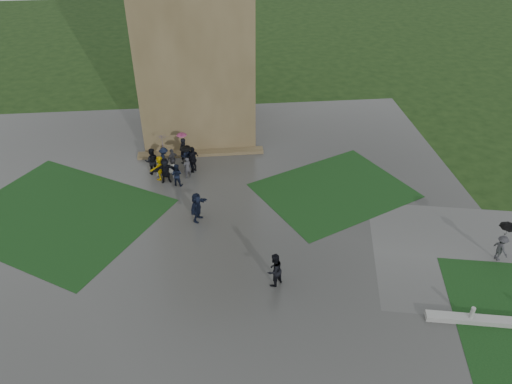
{
  "coord_description": "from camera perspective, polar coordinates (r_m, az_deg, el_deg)",
  "views": [
    {
      "loc": [
        0.87,
        -21.05,
        17.9
      ],
      "look_at": [
        3.3,
        3.59,
        1.2
      ],
      "focal_mm": 35.0,
      "sensor_mm": 36.0,
      "label": 1
    }
  ],
  "objects": [
    {
      "name": "plaza",
      "position": [
        29.19,
        -6.17,
        -4.04
      ],
      "size": [
        34.0,
        34.0,
        0.02
      ],
      "primitive_type": "cube",
      "color": "#373734",
      "rests_on": "ground"
    },
    {
      "name": "visitor_cluster",
      "position": [
        33.79,
        -9.57,
        3.59
      ],
      "size": [
        3.8,
        3.6,
        2.59
      ],
      "color": "black",
      "rests_on": "plaza"
    },
    {
      "name": "lawn_inset_left",
      "position": [
        32.16,
        -21.51,
        -2.49
      ],
      "size": [
        14.1,
        13.46,
        0.01
      ],
      "primitive_type": "cube",
      "rotation": [
        0.0,
        0.0,
        -0.56
      ],
      "color": "black",
      "rests_on": "plaza"
    },
    {
      "name": "bench",
      "position": [
        34.0,
        -10.2,
        2.51
      ],
      "size": [
        1.49,
        0.9,
        0.82
      ],
      "rotation": [
        0.0,
        0.0,
        -0.35
      ],
      "color": "beige",
      "rests_on": "plaza"
    },
    {
      "name": "pedestrian_mid",
      "position": [
        29.23,
        -6.75,
        -1.72
      ],
      "size": [
        1.35,
        1.82,
        1.86
      ],
      "primitive_type": "imported",
      "rotation": [
        0.0,
        0.0,
        1.09
      ],
      "color": "black",
      "rests_on": "plaza"
    },
    {
      "name": "pedestrian_path",
      "position": [
        29.09,
        26.45,
        -4.94
      ],
      "size": [
        0.85,
        1.06,
        2.4
      ],
      "color": "#39383D",
      "rests_on": "path"
    },
    {
      "name": "tower_plinth",
      "position": [
        36.3,
        -6.3,
        4.47
      ],
      "size": [
        9.0,
        0.8,
        0.22
      ],
      "primitive_type": "cube",
      "color": "brown",
      "rests_on": "plaza"
    },
    {
      "name": "ground",
      "position": [
        27.64,
        -6.13,
        -6.6
      ],
      "size": [
        120.0,
        120.0,
        0.0
      ],
      "primitive_type": "plane",
      "color": "black"
    },
    {
      "name": "lawn_inset_right",
      "position": [
        32.5,
        8.92,
        0.17
      ],
      "size": [
        11.12,
        10.15,
        0.01
      ],
      "primitive_type": "cube",
      "rotation": [
        0.0,
        0.0,
        0.44
      ],
      "color": "black",
      "rests_on": "plaza"
    },
    {
      "name": "tower",
      "position": [
        37.14,
        -7.25,
        19.89
      ],
      "size": [
        8.0,
        8.0,
        18.0
      ],
      "primitive_type": "cube",
      "color": "brown",
      "rests_on": "ground"
    },
    {
      "name": "pedestrian_near",
      "position": [
        24.89,
        2.11,
        -8.89
      ],
      "size": [
        1.04,
        0.99,
        1.89
      ],
      "primitive_type": "imported",
      "rotation": [
        0.0,
        0.0,
        3.84
      ],
      "color": "black",
      "rests_on": "plaza"
    }
  ]
}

